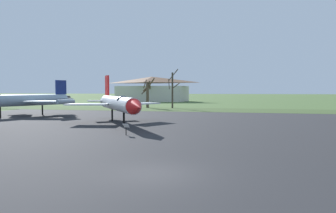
{
  "coord_description": "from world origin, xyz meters",
  "views": [
    {
      "loc": [
        3.76,
        -13.64,
        3.85
      ],
      "look_at": [
        -4.06,
        20.61,
        2.01
      ],
      "focal_mm": 33.66,
      "sensor_mm": 36.0,
      "label": 1
    }
  ],
  "objects_px": {
    "info_placard_rear_center": "(126,128)",
    "jet_fighter_rear_right": "(19,100)",
    "jet_fighter_rear_center": "(118,103)",
    "visitor_building": "(152,89)"
  },
  "relations": [
    {
      "from": "visitor_building",
      "to": "info_placard_rear_center",
      "type": "bearing_deg",
      "value": -75.79
    },
    {
      "from": "jet_fighter_rear_center",
      "to": "visitor_building",
      "type": "bearing_deg",
      "value": 102.73
    },
    {
      "from": "jet_fighter_rear_center",
      "to": "jet_fighter_rear_right",
      "type": "distance_m",
      "value": 18.39
    },
    {
      "from": "visitor_building",
      "to": "jet_fighter_rear_center",
      "type": "bearing_deg",
      "value": -77.27
    },
    {
      "from": "jet_fighter_rear_right",
      "to": "info_placard_rear_center",
      "type": "bearing_deg",
      "value": -33.58
    },
    {
      "from": "jet_fighter_rear_center",
      "to": "info_placard_rear_center",
      "type": "distance_m",
      "value": 9.43
    },
    {
      "from": "info_placard_rear_center",
      "to": "jet_fighter_rear_right",
      "type": "xyz_separation_m",
      "value": [
        -21.46,
        14.24,
        1.75
      ]
    },
    {
      "from": "info_placard_rear_center",
      "to": "jet_fighter_rear_right",
      "type": "height_order",
      "value": "jet_fighter_rear_right"
    },
    {
      "from": "jet_fighter_rear_center",
      "to": "info_placard_rear_center",
      "type": "relative_size",
      "value": 14.87
    },
    {
      "from": "info_placard_rear_center",
      "to": "jet_fighter_rear_right",
      "type": "relative_size",
      "value": 0.06
    }
  ]
}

